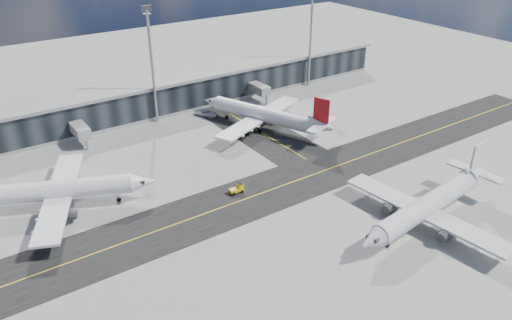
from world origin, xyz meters
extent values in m
plane|color=gray|center=(0.00, 0.00, 0.00)|extent=(300.00, 300.00, 0.00)
cube|color=black|center=(0.00, 4.00, 0.01)|extent=(180.00, 14.00, 0.02)
cube|color=black|center=(18.00, 35.00, 0.01)|extent=(14.00, 50.00, 0.02)
cube|color=yellow|center=(0.00, 4.00, 0.03)|extent=(180.00, 0.25, 0.01)
cube|color=yellow|center=(18.00, 35.00, 0.03)|extent=(0.25, 50.00, 0.01)
cube|color=black|center=(0.00, 55.00, 4.00)|extent=(150.00, 12.00, 8.00)
cube|color=gray|center=(0.00, 55.00, 8.40)|extent=(152.00, 13.00, 0.80)
cube|color=gray|center=(0.00, 55.00, 0.40)|extent=(150.00, 12.20, 0.80)
cube|color=gray|center=(-20.00, 47.00, 3.50)|extent=(3.00, 10.00, 2.40)
cylinder|color=gray|center=(-20.00, 42.00, 1.20)|extent=(0.60, 0.60, 2.40)
cube|color=gray|center=(30.00, 47.00, 3.50)|extent=(3.00, 10.00, 2.40)
cylinder|color=gray|center=(30.00, 42.00, 1.20)|extent=(0.60, 0.60, 2.40)
cylinder|color=gray|center=(0.00, 48.00, 14.00)|extent=(0.70, 0.70, 28.00)
cube|color=#2D2D30|center=(0.00, 48.00, 28.20)|extent=(2.50, 0.50, 1.40)
cylinder|color=gray|center=(50.00, 48.00, 14.00)|extent=(0.70, 0.70, 28.00)
cylinder|color=white|center=(-32.34, 21.15, 3.73)|extent=(27.14, 14.50, 3.73)
cone|color=white|center=(-17.79, 14.87, 3.73)|extent=(5.75, 5.27, 3.73)
cube|color=white|center=(-31.48, 20.78, 2.80)|extent=(16.83, 30.93, 0.47)
cylinder|color=#2D2D30|center=(-28.41, 25.54, 1.77)|extent=(4.44, 3.52, 2.14)
cylinder|color=#2D2D30|center=(-32.84, 15.28, 1.77)|extent=(4.44, 3.52, 2.14)
cube|color=silver|center=(-28.41, 25.54, 2.52)|extent=(1.86, 1.08, 0.75)
cube|color=silver|center=(-32.84, 15.28, 2.52)|extent=(1.86, 1.08, 0.75)
cube|color=#2D2D30|center=(-18.22, 15.05, 4.10)|extent=(2.52, 2.62, 0.65)
cylinder|color=gray|center=(-22.07, 16.72, 1.12)|extent=(0.29, 0.29, 1.86)
cylinder|color=black|center=(-22.07, 16.72, 0.42)|extent=(0.90, 0.63, 0.84)
cylinder|color=black|center=(-32.08, 24.08, 0.51)|extent=(1.13, 0.83, 1.02)
cylinder|color=black|center=(-34.30, 18.95, 0.51)|extent=(1.13, 0.83, 1.02)
cylinder|color=white|center=(19.88, 29.32, 3.68)|extent=(13.95, 26.95, 3.68)
cone|color=white|center=(13.91, 43.79, 3.68)|extent=(5.16, 5.66, 3.68)
cone|color=white|center=(26.03, 14.42, 4.24)|extent=(5.51, 6.51, 3.68)
cube|color=white|center=(19.53, 30.17, 2.76)|extent=(30.71, 16.21, 0.46)
cylinder|color=#2D2D30|center=(14.07, 28.91, 1.75)|extent=(3.43, 4.38, 2.12)
cylinder|color=#2D2D30|center=(24.29, 33.13, 1.75)|extent=(3.43, 4.38, 2.12)
cube|color=silver|center=(14.07, 28.91, 2.49)|extent=(1.04, 1.84, 0.74)
cube|color=silver|center=(24.29, 33.13, 2.49)|extent=(1.04, 1.84, 0.74)
cube|color=#A70B0F|center=(25.85, 14.84, 8.11)|extent=(1.86, 3.73, 5.71)
cube|color=white|center=(26.03, 14.42, 4.79)|extent=(11.20, 6.60, 0.32)
cube|color=#2D2D30|center=(14.08, 43.37, 4.05)|extent=(2.58, 2.48, 0.64)
cylinder|color=gray|center=(15.66, 39.54, 1.11)|extent=(0.29, 0.29, 1.84)
cylinder|color=black|center=(15.66, 39.54, 0.41)|extent=(0.61, 0.89, 0.83)
cylinder|color=black|center=(17.68, 27.41, 0.51)|extent=(0.81, 1.11, 1.01)
cylinder|color=black|center=(22.79, 29.52, 0.51)|extent=(0.81, 1.11, 1.01)
cylinder|color=silver|center=(19.77, -20.34, 3.60)|extent=(27.25, 6.46, 3.60)
cone|color=silver|center=(4.55, -21.97, 3.60)|extent=(4.86, 4.06, 3.60)
cone|color=silver|center=(35.44, -18.65, 4.14)|extent=(5.76, 4.16, 3.60)
cube|color=silver|center=(18.88, -20.43, 2.70)|extent=(7.74, 30.93, 0.45)
cylinder|color=#2D2D30|center=(18.56, -25.90, 1.71)|extent=(3.98, 2.46, 2.07)
cylinder|color=#2D2D30|center=(17.40, -15.15, 1.71)|extent=(3.98, 2.46, 2.07)
cube|color=silver|center=(18.56, -25.90, 2.43)|extent=(1.83, 0.55, 0.72)
cube|color=silver|center=(17.40, -15.15, 2.43)|extent=(1.83, 0.55, 0.72)
cube|color=silver|center=(34.99, -18.70, 7.93)|extent=(3.80, 0.81, 5.58)
cube|color=silver|center=(35.44, -18.65, 4.68)|extent=(3.66, 11.02, 0.32)
cube|color=#2D2D30|center=(4.99, -21.92, 3.96)|extent=(2.00, 2.16, 0.63)
cylinder|color=gray|center=(9.02, -21.49, 1.08)|extent=(0.24, 0.24, 1.80)
cylinder|color=black|center=(9.02, -21.49, 0.41)|extent=(0.84, 0.40, 0.81)
cylinder|color=black|center=(20.95, -22.93, 0.50)|extent=(1.03, 0.55, 0.99)
cylinder|color=black|center=(20.38, -17.55, 0.50)|extent=(1.03, 0.55, 0.99)
cube|color=yellow|center=(-2.16, 6.91, 0.70)|extent=(2.88, 1.46, 0.66)
cube|color=yellow|center=(-1.32, 6.86, 1.31)|extent=(1.10, 1.27, 0.84)
cube|color=black|center=(-1.32, 6.86, 1.64)|extent=(1.00, 1.22, 0.23)
cylinder|color=black|center=(-1.19, 7.47, 0.33)|extent=(0.67, 0.27, 0.66)
cylinder|color=black|center=(-1.26, 6.25, 0.33)|extent=(0.67, 0.27, 0.66)
cylinder|color=black|center=(-3.06, 7.57, 0.33)|extent=(0.67, 0.27, 0.66)
cylinder|color=black|center=(-3.13, 6.35, 0.33)|extent=(0.67, 0.27, 0.66)
imported|color=white|center=(12.22, 44.00, 0.78)|extent=(5.19, 6.12, 1.56)
camera|label=1|loc=(-45.74, -63.45, 50.42)|focal=35.00mm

